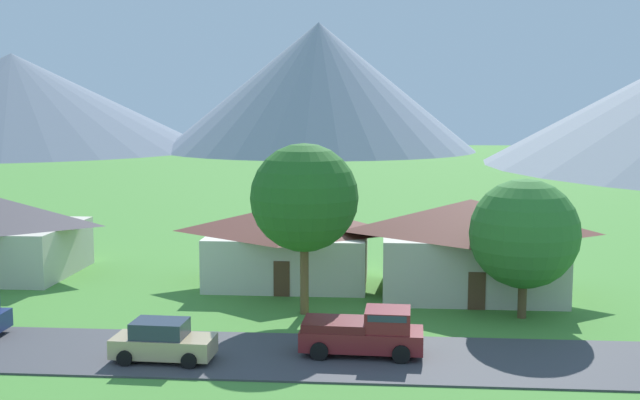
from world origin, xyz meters
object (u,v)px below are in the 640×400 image
at_px(parked_car_tan_mid_west, 163,341).
at_px(tree_center, 304,198).
at_px(house_left_center, 0,235).
at_px(tree_near_left, 524,234).
at_px(pickup_truck_maroon_east_side, 365,332).
at_px(house_right_center, 289,242).
at_px(house_leftmost, 470,245).

bearing_deg(parked_car_tan_mid_west, tree_center, 57.33).
bearing_deg(house_left_center, tree_center, -21.44).
bearing_deg(tree_near_left, tree_center, -179.27).
bearing_deg(pickup_truck_maroon_east_side, house_right_center, 110.00).
distance_m(tree_center, pickup_truck_maroon_east_side, 8.82).
bearing_deg(house_left_center, pickup_truck_maroon_east_side, -31.78).
relative_size(tree_near_left, parked_car_tan_mid_west, 1.65).
xyz_separation_m(house_left_center, parked_car_tan_mid_west, (14.82, -15.83, -1.66)).
relative_size(tree_center, pickup_truck_maroon_east_side, 1.66).
distance_m(house_leftmost, tree_near_left, 5.62).
xyz_separation_m(tree_center, parked_car_tan_mid_west, (-5.13, -8.00, -5.12)).
relative_size(house_left_center, house_right_center, 0.97).
distance_m(parked_car_tan_mid_west, pickup_truck_maroon_east_side, 8.51).
bearing_deg(tree_center, house_right_center, 103.33).
distance_m(house_leftmost, pickup_truck_maroon_east_side, 13.07).
bearing_deg(pickup_truck_maroon_east_side, parked_car_tan_mid_west, -170.18).
bearing_deg(house_right_center, parked_car_tan_mid_west, -103.20).
height_order(tree_near_left, pickup_truck_maroon_east_side, tree_near_left).
bearing_deg(house_right_center, tree_center, -76.67).
relative_size(house_left_center, pickup_truck_maroon_east_side, 1.84).
height_order(house_leftmost, house_left_center, house_leftmost).
relative_size(tree_center, parked_car_tan_mid_west, 2.05).
relative_size(house_leftmost, tree_center, 1.21).
bearing_deg(house_leftmost, parked_car_tan_mid_west, -136.84).
bearing_deg(pickup_truck_maroon_east_side, tree_near_left, 40.92).
distance_m(tree_near_left, parked_car_tan_mid_west, 18.36).
relative_size(house_right_center, parked_car_tan_mid_west, 2.35).
distance_m(tree_near_left, tree_center, 11.10).
bearing_deg(tree_center, house_leftmost, 30.05).
bearing_deg(parked_car_tan_mid_west, house_left_center, 133.12).
bearing_deg(tree_center, house_left_center, 158.56).
relative_size(tree_near_left, pickup_truck_maroon_east_side, 1.33).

